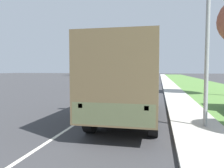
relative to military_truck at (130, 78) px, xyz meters
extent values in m
plane|color=#38383A|center=(-1.96, 30.55, -1.75)|extent=(180.00, 180.00, 0.00)
cube|color=silver|center=(-1.96, 30.55, -1.75)|extent=(0.12, 120.00, 0.00)
cube|color=beige|center=(2.54, 30.55, -1.69)|extent=(1.80, 120.00, 0.12)
cube|color=#56843D|center=(6.94, 30.55, -1.74)|extent=(7.00, 120.00, 0.02)
cube|color=#545B3D|center=(0.00, 2.96, -0.15)|extent=(2.36, 2.16, 2.06)
cube|color=brown|center=(0.00, -0.90, 0.13)|extent=(2.36, 5.56, 2.60)
cube|color=#545B3D|center=(0.00, -3.63, -0.83)|extent=(2.24, 0.10, 0.60)
cube|color=red|center=(-0.89, -3.65, -0.63)|extent=(0.12, 0.06, 0.12)
cube|color=red|center=(0.89, -3.65, -0.63)|extent=(0.12, 0.06, 0.12)
cylinder|color=black|center=(-1.03, 2.86, -1.20)|extent=(0.30, 1.10, 1.10)
cylinder|color=black|center=(1.03, 2.86, -1.20)|extent=(0.30, 1.10, 1.10)
cylinder|color=black|center=(-1.03, -2.29, -1.20)|extent=(0.30, 1.10, 1.10)
cylinder|color=black|center=(1.03, -2.29, -1.20)|extent=(0.30, 1.10, 1.10)
cylinder|color=black|center=(-1.03, -0.62, -1.20)|extent=(0.30, 1.10, 1.10)
cylinder|color=black|center=(1.03, -0.62, -1.20)|extent=(0.30, 1.10, 1.10)
cube|color=silver|center=(-3.90, 10.45, -1.23)|extent=(1.85, 4.38, 0.69)
cube|color=black|center=(-3.90, 10.54, -0.53)|extent=(1.63, 1.97, 0.71)
cylinder|color=black|center=(-4.73, 11.85, -1.43)|extent=(0.20, 0.64, 0.64)
cylinder|color=black|center=(-3.08, 11.85, -1.43)|extent=(0.20, 0.64, 0.64)
cylinder|color=black|center=(-4.73, 9.05, -1.43)|extent=(0.20, 0.64, 0.64)
cylinder|color=black|center=(-3.08, 9.05, -1.43)|extent=(0.20, 0.64, 0.64)
cube|color=navy|center=(0.08, 21.71, -1.26)|extent=(1.80, 4.86, 0.63)
cube|color=black|center=(0.08, 21.81, -0.62)|extent=(1.58, 2.19, 0.66)
cylinder|color=black|center=(-0.72, 23.27, -1.43)|extent=(0.20, 0.64, 0.64)
cylinder|color=black|center=(0.88, 23.27, -1.43)|extent=(0.20, 0.64, 0.64)
cylinder|color=black|center=(-0.72, 20.16, -1.43)|extent=(0.20, 0.64, 0.64)
cylinder|color=black|center=(0.88, 20.16, -1.43)|extent=(0.20, 0.64, 0.64)
cube|color=tan|center=(-3.44, 36.63, -1.19)|extent=(1.76, 4.47, 0.78)
cube|color=black|center=(-3.44, 36.72, -0.41)|extent=(1.55, 2.01, 0.78)
cylinder|color=black|center=(-4.22, 38.06, -1.43)|extent=(0.20, 0.64, 0.64)
cylinder|color=black|center=(-2.67, 38.06, -1.43)|extent=(0.20, 0.64, 0.64)
cylinder|color=black|center=(-4.22, 35.20, -1.43)|extent=(0.20, 0.64, 0.64)
cylinder|color=black|center=(-2.67, 35.20, -1.43)|extent=(0.20, 0.64, 0.64)
cube|color=#B7BABF|center=(0.17, 52.51, -1.24)|extent=(1.84, 4.83, 0.68)
cube|color=black|center=(0.17, 52.60, -0.55)|extent=(1.62, 2.17, 0.70)
cylinder|color=black|center=(-0.65, 54.05, -1.43)|extent=(0.20, 0.64, 0.64)
cylinder|color=black|center=(0.99, 54.05, -1.43)|extent=(0.20, 0.64, 0.64)
cylinder|color=black|center=(-0.65, 50.96, -1.43)|extent=(0.20, 0.64, 0.64)
cylinder|color=black|center=(0.99, 50.96, -1.43)|extent=(0.20, 0.64, 0.64)
cylinder|color=gray|center=(2.79, -1.10, 1.65)|extent=(0.14, 0.14, 6.58)
cube|color=beige|center=(-22.89, 70.11, 0.65)|extent=(14.87, 9.69, 4.80)
cube|color=#514C47|center=(-22.89, 70.11, 3.65)|extent=(15.46, 10.08, 1.20)
camera|label=1|loc=(1.19, -9.20, 0.35)|focal=35.00mm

